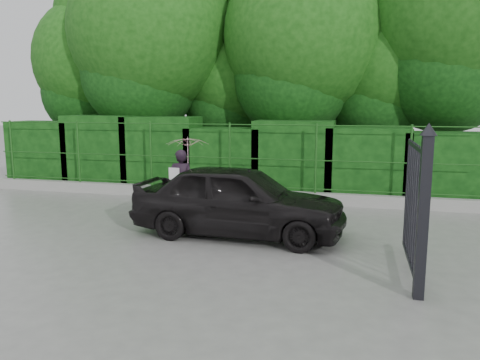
# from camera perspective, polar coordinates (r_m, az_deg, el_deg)

# --- Properties ---
(ground) EXTENTS (80.00, 80.00, 0.00)m
(ground) POSITION_cam_1_polar(r_m,az_deg,el_deg) (8.84, -11.61, -8.00)
(ground) COLOR gray
(kerb) EXTENTS (14.00, 0.25, 0.30)m
(kerb) POSITION_cam_1_polar(r_m,az_deg,el_deg) (12.88, -2.95, -1.67)
(kerb) COLOR #9E9E99
(kerb) RESTS_ON ground
(fence) EXTENTS (14.13, 0.06, 1.80)m
(fence) POSITION_cam_1_polar(r_m,az_deg,el_deg) (12.66, -2.04, 2.95)
(fence) COLOR #1C5117
(fence) RESTS_ON kerb
(hedge) EXTENTS (14.20, 1.20, 2.24)m
(hedge) POSITION_cam_1_polar(r_m,az_deg,el_deg) (13.74, -2.41, 2.73)
(hedge) COLOR black
(hedge) RESTS_ON ground
(trees) EXTENTS (17.10, 6.15, 8.08)m
(trees) POSITION_cam_1_polar(r_m,az_deg,el_deg) (15.67, 4.71, 16.68)
(trees) COLOR black
(trees) RESTS_ON ground
(gate) EXTENTS (0.22, 2.33, 2.36)m
(gate) POSITION_cam_1_polar(r_m,az_deg,el_deg) (7.06, 20.97, -2.88)
(gate) COLOR black
(gate) RESTS_ON ground
(woman) EXTENTS (0.96, 0.98, 1.86)m
(woman) POSITION_cam_1_polar(r_m,az_deg,el_deg) (10.77, -6.64, 1.93)
(woman) COLOR black
(woman) RESTS_ON ground
(car) EXTENTS (4.31, 1.96, 1.43)m
(car) POSITION_cam_1_polar(r_m,az_deg,el_deg) (9.26, -0.17, -2.44)
(car) COLOR black
(car) RESTS_ON ground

